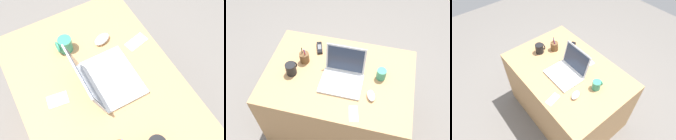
{
  "view_description": "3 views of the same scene",
  "coord_description": "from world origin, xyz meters",
  "views": [
    {
      "loc": [
        -0.54,
        0.24,
        1.96
      ],
      "look_at": [
        0.04,
        -0.08,
        0.83
      ],
      "focal_mm": 42.53,
      "sensor_mm": 36.0,
      "label": 1
    },
    {
      "loc": [
        0.28,
        -1.16,
        2.28
      ],
      "look_at": [
        -0.0,
        -0.01,
        0.82
      ],
      "focal_mm": 39.0,
      "sensor_mm": 36.0,
      "label": 2
    },
    {
      "loc": [
        0.96,
        -0.82,
        2.13
      ],
      "look_at": [
        0.03,
        -0.06,
        0.8
      ],
      "focal_mm": 31.14,
      "sensor_mm": 36.0,
      "label": 3
    }
  ],
  "objects": [
    {
      "name": "ground_plane",
      "position": [
        0.0,
        0.0,
        0.0
      ],
      "size": [
        6.0,
        6.0,
        0.0
      ],
      "primitive_type": "plane",
      "color": "slate"
    },
    {
      "name": "coffee_mug_white",
      "position": [
        -0.37,
        -0.06,
        0.79
      ],
      "size": [
        0.08,
        0.1,
        0.1
      ],
      "color": "black",
      "rests_on": "desk"
    },
    {
      "name": "pen_holder",
      "position": [
        -0.31,
        0.08,
        0.78
      ],
      "size": [
        0.08,
        0.08,
        0.16
      ],
      "color": "brown",
      "rests_on": "desk"
    },
    {
      "name": "laptop",
      "position": [
        0.04,
        -0.03,
        0.79
      ],
      "size": [
        0.32,
        0.31,
        0.24
      ],
      "color": "silver",
      "rests_on": "desk"
    },
    {
      "name": "desk",
      "position": [
        0.0,
        0.0,
        0.37
      ],
      "size": [
        1.2,
        0.82,
        0.74
      ],
      "primitive_type": "cube",
      "color": "tan",
      "rests_on": "ground"
    },
    {
      "name": "computer_mouse",
      "position": [
        0.28,
        -0.14,
        0.76
      ],
      "size": [
        0.09,
        0.11,
        0.04
      ],
      "primitive_type": "ellipsoid",
      "rotation": [
        0.0,
        0.0,
        0.33
      ],
      "color": "white",
      "rests_on": "desk"
    },
    {
      "name": "coffee_mug_tall",
      "position": [
        0.33,
        0.06,
        0.78
      ],
      "size": [
        0.08,
        0.09,
        0.09
      ],
      "color": "#338C6B",
      "rests_on": "desk"
    },
    {
      "name": "paper_note_left",
      "position": [
        0.19,
        -0.31,
        0.74
      ],
      "size": [
        0.09,
        0.14,
        0.0
      ],
      "primitive_type": "cube",
      "rotation": [
        0.0,
        0.0,
        0.24
      ],
      "color": "white",
      "rests_on": "desk"
    },
    {
      "name": "paper_note_near_laptop",
      "position": [
        0.07,
        0.22,
        0.74
      ],
      "size": [
        0.08,
        0.11,
        0.0
      ],
      "primitive_type": "cube",
      "rotation": [
        0.0,
        0.0,
        -0.14
      ],
      "color": "white",
      "rests_on": "desk"
    },
    {
      "name": "cordless_phone",
      "position": [
        -0.23,
        0.25,
        0.75
      ],
      "size": [
        0.09,
        0.14,
        0.03
      ],
      "color": "black",
      "rests_on": "desk"
    }
  ]
}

